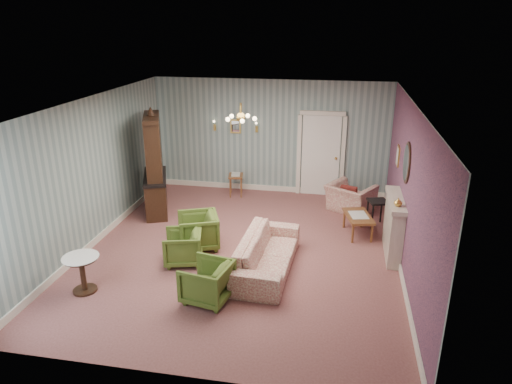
% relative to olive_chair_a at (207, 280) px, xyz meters
% --- Properties ---
extents(floor, '(7.00, 7.00, 0.00)m').
position_rel_olive_chair_a_xyz_m(floor, '(0.20, 1.77, -0.37)').
color(floor, '#8A5450').
rests_on(floor, ground).
extents(ceiling, '(7.00, 7.00, 0.00)m').
position_rel_olive_chair_a_xyz_m(ceiling, '(0.20, 1.77, 2.53)').
color(ceiling, white).
rests_on(ceiling, ground).
extents(wall_back, '(6.00, 0.00, 6.00)m').
position_rel_olive_chair_a_xyz_m(wall_back, '(0.20, 5.27, 1.08)').
color(wall_back, slate).
rests_on(wall_back, ground).
extents(wall_front, '(6.00, 0.00, 6.00)m').
position_rel_olive_chair_a_xyz_m(wall_front, '(0.20, -1.73, 1.08)').
color(wall_front, slate).
rests_on(wall_front, ground).
extents(wall_left, '(0.00, 7.00, 7.00)m').
position_rel_olive_chair_a_xyz_m(wall_left, '(-2.80, 1.77, 1.08)').
color(wall_left, slate).
rests_on(wall_left, ground).
extents(wall_right, '(0.00, 7.00, 7.00)m').
position_rel_olive_chair_a_xyz_m(wall_right, '(3.20, 1.77, 1.08)').
color(wall_right, slate).
rests_on(wall_right, ground).
extents(wall_right_floral, '(0.00, 7.00, 7.00)m').
position_rel_olive_chair_a_xyz_m(wall_right_floral, '(3.18, 1.77, 1.08)').
color(wall_right_floral, '#B0586B').
rests_on(wall_right_floral, ground).
extents(door, '(1.12, 0.12, 2.16)m').
position_rel_olive_chair_a_xyz_m(door, '(1.50, 5.23, 0.71)').
color(door, white).
rests_on(door, floor).
extents(olive_chair_a, '(0.79, 0.83, 0.73)m').
position_rel_olive_chair_a_xyz_m(olive_chair_a, '(0.00, 0.00, 0.00)').
color(olive_chair_a, '#4B6423').
rests_on(olive_chair_a, floor).
extents(olive_chair_b, '(0.78, 0.81, 0.69)m').
position_rel_olive_chair_a_xyz_m(olive_chair_b, '(-0.79, 1.12, -0.02)').
color(olive_chair_b, '#4B6423').
rests_on(olive_chair_b, floor).
extents(olive_chair_c, '(0.94, 0.97, 0.78)m').
position_rel_olive_chair_a_xyz_m(olive_chair_c, '(-0.69, 1.77, 0.02)').
color(olive_chair_c, '#4B6423').
rests_on(olive_chair_c, floor).
extents(sofa_chintz, '(0.75, 2.26, 0.87)m').
position_rel_olive_chair_a_xyz_m(sofa_chintz, '(0.79, 1.16, 0.07)').
color(sofa_chintz, '#9B403E').
rests_on(sofa_chintz, floor).
extents(wingback_chair, '(1.19, 1.07, 0.87)m').
position_rel_olive_chair_a_xyz_m(wingback_chair, '(2.28, 4.24, 0.07)').
color(wingback_chair, '#9B403E').
rests_on(wingback_chair, floor).
extents(dresser, '(1.00, 1.54, 2.43)m').
position_rel_olive_chair_a_xyz_m(dresser, '(-2.21, 3.39, 0.85)').
color(dresser, black).
rests_on(dresser, floor).
extents(fireplace, '(0.30, 1.40, 1.16)m').
position_rel_olive_chair_a_xyz_m(fireplace, '(3.06, 2.17, 0.21)').
color(fireplace, beige).
rests_on(fireplace, floor).
extents(mantel_vase, '(0.15, 0.15, 0.15)m').
position_rel_olive_chair_a_xyz_m(mantel_vase, '(3.04, 1.77, 0.87)').
color(mantel_vase, gold).
rests_on(mantel_vase, fireplace).
extents(oval_mirror, '(0.04, 0.76, 0.84)m').
position_rel_olive_chair_a_xyz_m(oval_mirror, '(3.16, 2.17, 1.48)').
color(oval_mirror, white).
rests_on(oval_mirror, wall_right).
extents(framed_print, '(0.04, 0.34, 0.42)m').
position_rel_olive_chair_a_xyz_m(framed_print, '(3.17, 3.52, 1.23)').
color(framed_print, gold).
rests_on(framed_print, wall_right).
extents(coffee_table, '(0.68, 0.97, 0.45)m').
position_rel_olive_chair_a_xyz_m(coffee_table, '(2.43, 2.93, -0.14)').
color(coffee_table, brown).
rests_on(coffee_table, floor).
extents(side_table_black, '(0.49, 0.49, 0.59)m').
position_rel_olive_chair_a_xyz_m(side_table_black, '(2.85, 3.47, -0.07)').
color(side_table_black, black).
rests_on(side_table_black, floor).
extents(pedestal_table, '(0.69, 0.69, 0.65)m').
position_rel_olive_chair_a_xyz_m(pedestal_table, '(-2.09, -0.12, -0.04)').
color(pedestal_table, black).
rests_on(pedestal_table, floor).
extents(nesting_table, '(0.43, 0.51, 0.60)m').
position_rel_olive_chair_a_xyz_m(nesting_table, '(-0.61, 4.76, -0.07)').
color(nesting_table, brown).
rests_on(nesting_table, floor).
extents(gilt_mirror_back, '(0.28, 0.06, 0.36)m').
position_rel_olive_chair_a_xyz_m(gilt_mirror_back, '(-0.70, 5.23, 1.33)').
color(gilt_mirror_back, gold).
rests_on(gilt_mirror_back, wall_back).
extents(sconce_left, '(0.16, 0.12, 0.30)m').
position_rel_olive_chair_a_xyz_m(sconce_left, '(-1.25, 5.21, 1.33)').
color(sconce_left, gold).
rests_on(sconce_left, wall_back).
extents(sconce_right, '(0.16, 0.12, 0.30)m').
position_rel_olive_chair_a_xyz_m(sconce_right, '(-0.15, 5.21, 1.33)').
color(sconce_right, gold).
rests_on(sconce_right, wall_back).
extents(chandelier, '(0.56, 0.56, 0.36)m').
position_rel_olive_chair_a_xyz_m(chandelier, '(0.20, 1.77, 2.26)').
color(chandelier, gold).
rests_on(chandelier, ceiling).
extents(burgundy_cushion, '(0.41, 0.28, 0.39)m').
position_rel_olive_chair_a_xyz_m(burgundy_cushion, '(2.23, 4.09, 0.11)').
color(burgundy_cushion, maroon).
rests_on(burgundy_cushion, wingback_chair).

